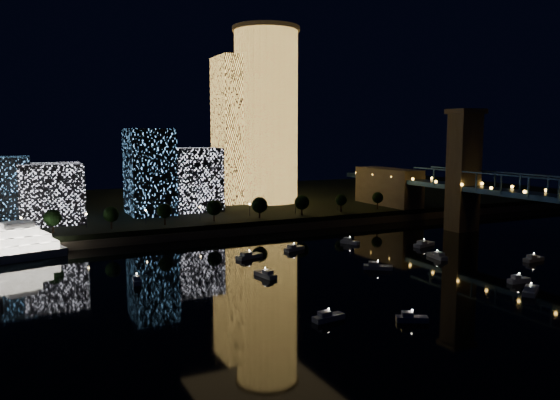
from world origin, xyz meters
The scene contains 9 objects.
ground centered at (0.00, 0.00, 0.00)m, with size 520.00×520.00×0.00m, color black.
far_bank centered at (0.00, 160.00, 2.50)m, with size 420.00×160.00×5.00m, color black.
seawall centered at (0.00, 82.00, 1.50)m, with size 420.00×6.00×3.00m, color #6B5E4C.
tower_cylindrical centered at (15.50, 136.97, 49.09)m, with size 34.00×34.00×87.93m.
tower_rectangular centered at (3.10, 142.82, 41.66)m, with size 23.04×23.04×73.32m, color gold.
midrise_blocks centered at (-63.40, 118.66, 19.88)m, with size 98.00×30.91×37.19m.
motorboats centered at (-5.43, 12.09, 0.81)m, with size 123.30×82.26×2.78m.
esplanade_trees centered at (-31.84, 88.00, 10.47)m, with size 165.45×6.72×8.86m.
street_lamps centered at (-34.00, 94.00, 9.02)m, with size 132.70×0.70×5.65m.
Camera 1 is at (-100.88, -118.40, 40.01)m, focal length 35.00 mm.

